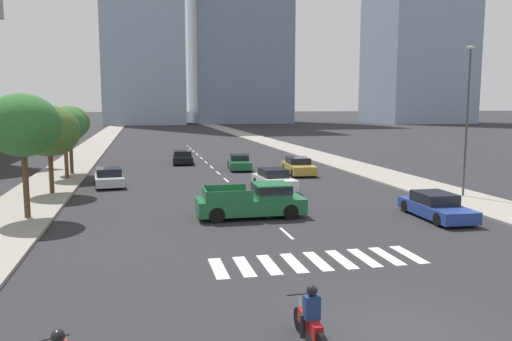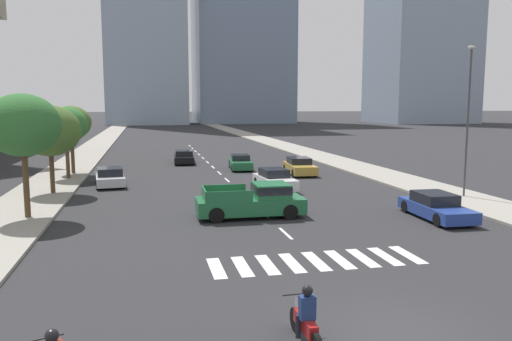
{
  "view_description": "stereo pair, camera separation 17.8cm",
  "coord_description": "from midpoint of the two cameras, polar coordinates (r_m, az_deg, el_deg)",
  "views": [
    {
      "loc": [
        -6.03,
        -10.6,
        5.57
      ],
      "look_at": [
        0.0,
        15.89,
        2.0
      ],
      "focal_mm": 35.2,
      "sensor_mm": 36.0,
      "label": 1
    },
    {
      "loc": [
        -5.86,
        -10.63,
        5.57
      ],
      "look_at": [
        0.0,
        15.89,
        2.0
      ],
      "focal_mm": 35.2,
      "sensor_mm": 36.0,
      "label": 2
    }
  ],
  "objects": [
    {
      "name": "pickup_truck",
      "position": [
        25.05,
        -0.24,
        -3.46
      ],
      "size": [
        5.36,
        2.22,
        1.67
      ],
      "rotation": [
        0.0,
        0.0,
        -0.02
      ],
      "color": "#1E6038",
      "rests_on": "ground"
    },
    {
      "name": "sidewalk_west",
      "position": [
        41.48,
        -21.59,
        -0.65
      ],
      "size": [
        4.0,
        260.0,
        0.15
      ],
      "primitive_type": "cube",
      "color": "gray",
      "rests_on": "ground"
    },
    {
      "name": "ground_plane",
      "position": [
        13.38,
        15.62,
        -17.4
      ],
      "size": [
        800.0,
        800.0,
        0.0
      ],
      "primitive_type": "plane",
      "color": "#28282B"
    },
    {
      "name": "sedan_green_2",
      "position": [
        43.44,
        -2.04,
        0.9
      ],
      "size": [
        2.11,
        4.42,
        1.28
      ],
      "rotation": [
        0.0,
        0.0,
        -1.66
      ],
      "color": "#1E6038",
      "rests_on": "ground"
    },
    {
      "name": "lane_divider_center",
      "position": [
        45.24,
        -5.18,
        0.39
      ],
      "size": [
        0.14,
        50.0,
        0.01
      ],
      "color": "silver",
      "rests_on": "ground"
    },
    {
      "name": "sidewalk_east",
      "position": [
        44.88,
        11.33,
        0.31
      ],
      "size": [
        4.0,
        260.0,
        0.15
      ],
      "primitive_type": "cube",
      "color": "gray",
      "rests_on": "ground"
    },
    {
      "name": "street_tree_fourth",
      "position": [
        42.25,
        -20.53,
        5.09
      ],
      "size": [
        3.1,
        3.1,
        5.34
      ],
      "color": "#4C3823",
      "rests_on": "sidewalk_west"
    },
    {
      "name": "sedan_blue_0",
      "position": [
        26.33,
        19.59,
        -3.88
      ],
      "size": [
        1.99,
        4.69,
        1.25
      ],
      "rotation": [
        0.0,
        0.0,
        -1.6
      ],
      "color": "navy",
      "rests_on": "ground"
    },
    {
      "name": "sedan_silver_3",
      "position": [
        36.18,
        -16.51,
        -0.75
      ],
      "size": [
        2.3,
        4.66,
        1.26
      ],
      "rotation": [
        0.0,
        0.0,
        1.67
      ],
      "color": "#B7BABF",
      "rests_on": "ground"
    },
    {
      "name": "street_tree_nearest",
      "position": [
        26.34,
        -25.2,
        4.65
      ],
      "size": [
        3.52,
        3.52,
        5.96
      ],
      "color": "#4C3823",
      "rests_on": "sidewalk_west"
    },
    {
      "name": "sedan_white_5",
      "position": [
        33.2,
        1.91,
        -1.08
      ],
      "size": [
        2.09,
        4.51,
        1.36
      ],
      "rotation": [
        0.0,
        0.0,
        -1.5
      ],
      "color": "silver",
      "rests_on": "ground"
    },
    {
      "name": "sedan_black_4",
      "position": [
        48.44,
        -8.45,
        1.49
      ],
      "size": [
        2.05,
        4.8,
        1.25
      ],
      "rotation": [
        0.0,
        0.0,
        1.52
      ],
      "color": "black",
      "rests_on": "ground"
    },
    {
      "name": "street_lamp_east",
      "position": [
        32.08,
        22.75,
        6.18
      ],
      "size": [
        0.5,
        0.24,
        8.8
      ],
      "color": "#3F3F42",
      "rests_on": "sidewalk_east"
    },
    {
      "name": "motorcycle_trailing",
      "position": [
        12.2,
        5.76,
        -16.66
      ],
      "size": [
        0.7,
        2.08,
        1.49
      ],
      "rotation": [
        0.0,
        0.0,
        1.59
      ],
      "color": "black",
      "rests_on": "ground"
    },
    {
      "name": "street_tree_second",
      "position": [
        33.16,
        -22.61,
        4.16
      ],
      "size": [
        3.67,
        3.67,
        5.4
      ],
      "color": "#4C3823",
      "rests_on": "sidewalk_west"
    },
    {
      "name": "crosswalk_near",
      "position": [
        18.4,
        6.76,
        -10.17
      ],
      "size": [
        7.65,
        2.26,
        0.01
      ],
      "color": "silver",
      "rests_on": "ground"
    },
    {
      "name": "sedan_gold_1",
      "position": [
        40.65,
        4.72,
        0.46
      ],
      "size": [
        2.21,
        4.84,
        1.34
      ],
      "rotation": [
        0.0,
        0.0,
        -1.64
      ],
      "color": "#B28E38",
      "rests_on": "ground"
    },
    {
      "name": "street_tree_third",
      "position": [
        39.56,
        -21.04,
        4.8
      ],
      "size": [
        3.12,
        3.12,
        5.25
      ],
      "color": "#4C3823",
      "rests_on": "sidewalk_west"
    }
  ]
}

